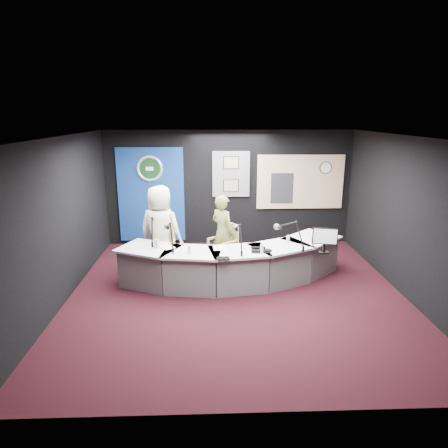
{
  "coord_description": "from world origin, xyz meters",
  "views": [
    {
      "loc": [
        -0.47,
        -6.65,
        3.17
      ],
      "look_at": [
        -0.2,
        0.8,
        1.1
      ],
      "focal_mm": 32.0,
      "sensor_mm": 36.0,
      "label": 1
    }
  ],
  "objects_px": {
    "broadcast_desk": "(232,264)",
    "armchair_left": "(161,251)",
    "armchair_right": "(223,247)",
    "person_woman": "(223,232)",
    "person_man": "(160,230)"
  },
  "relations": [
    {
      "from": "broadcast_desk",
      "to": "armchair_left",
      "type": "height_order",
      "value": "armchair_left"
    },
    {
      "from": "armchair_left",
      "to": "armchair_right",
      "type": "height_order",
      "value": "armchair_right"
    },
    {
      "from": "armchair_right",
      "to": "person_woman",
      "type": "xyz_separation_m",
      "value": [
        0.0,
        0.0,
        0.33
      ]
    },
    {
      "from": "armchair_right",
      "to": "person_man",
      "type": "height_order",
      "value": "person_man"
    },
    {
      "from": "broadcast_desk",
      "to": "person_man",
      "type": "relative_size",
      "value": 2.49
    },
    {
      "from": "armchair_left",
      "to": "armchair_right",
      "type": "distance_m",
      "value": 1.27
    },
    {
      "from": "broadcast_desk",
      "to": "armchair_right",
      "type": "xyz_separation_m",
      "value": [
        -0.16,
        0.71,
        0.09
      ]
    },
    {
      "from": "armchair_left",
      "to": "person_man",
      "type": "relative_size",
      "value": 0.5
    },
    {
      "from": "person_woman",
      "to": "armchair_left",
      "type": "bearing_deg",
      "value": 52.69
    },
    {
      "from": "armchair_left",
      "to": "person_man",
      "type": "distance_m",
      "value": 0.46
    },
    {
      "from": "broadcast_desk",
      "to": "armchair_right",
      "type": "distance_m",
      "value": 0.74
    },
    {
      "from": "broadcast_desk",
      "to": "armchair_left",
      "type": "xyz_separation_m",
      "value": [
        -1.42,
        0.56,
        0.07
      ]
    },
    {
      "from": "armchair_right",
      "to": "broadcast_desk",
      "type": "bearing_deg",
      "value": -24.46
    },
    {
      "from": "person_man",
      "to": "person_woman",
      "type": "relative_size",
      "value": 1.15
    },
    {
      "from": "broadcast_desk",
      "to": "person_woman",
      "type": "distance_m",
      "value": 0.84
    }
  ]
}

